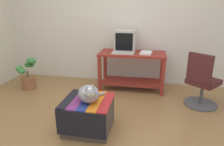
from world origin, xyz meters
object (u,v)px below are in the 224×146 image
(book, at_px, (146,53))
(potted_plant, at_px, (28,76))
(ottoman_with_blanket, at_px, (88,115))
(cat, at_px, (89,94))
(tv_monitor, at_px, (125,41))
(keyboard, at_px, (123,53))
(desk, at_px, (132,65))
(office_chair, at_px, (201,84))

(book, distance_m, potted_plant, 2.32)
(ottoman_with_blanket, distance_m, cat, 0.33)
(tv_monitor, height_order, keyboard, tv_monitor)
(tv_monitor, distance_m, book, 0.46)
(tv_monitor, distance_m, ottoman_with_blanket, 1.77)
(ottoman_with_blanket, height_order, cat, cat)
(cat, bearing_deg, keyboard, 56.84)
(tv_monitor, relative_size, book, 1.51)
(desk, xyz_separation_m, ottoman_with_blanket, (-0.41, -1.51, -0.27))
(cat, bearing_deg, desk, 51.65)
(tv_monitor, relative_size, cat, 0.90)
(keyboard, relative_size, office_chair, 0.45)
(book, bearing_deg, office_chair, -20.26)
(keyboard, xyz_separation_m, book, (0.42, 0.09, 0.01))
(tv_monitor, height_order, book, tv_monitor)
(keyboard, bearing_deg, ottoman_with_blanket, -101.64)
(desk, xyz_separation_m, cat, (-0.37, -1.55, 0.05))
(desk, distance_m, potted_plant, 2.04)
(ottoman_with_blanket, bearing_deg, office_chair, 32.18)
(desk, distance_m, office_chair, 1.28)
(desk, height_order, keyboard, keyboard)
(desk, height_order, cat, desk)
(book, relative_size, ottoman_with_blanket, 0.44)
(keyboard, relative_size, ottoman_with_blanket, 0.65)
(ottoman_with_blanket, relative_size, potted_plant, 0.99)
(desk, relative_size, office_chair, 1.39)
(keyboard, distance_m, office_chair, 1.43)
(potted_plant, relative_size, office_chair, 0.70)
(desk, xyz_separation_m, office_chair, (1.16, -0.52, -0.10))
(tv_monitor, bearing_deg, cat, -98.36)
(keyboard, bearing_deg, office_chair, -18.20)
(potted_plant, bearing_deg, desk, 10.95)
(desk, distance_m, cat, 1.60)
(book, xyz_separation_m, office_chair, (0.91, -0.48, -0.35))
(desk, distance_m, book, 0.36)
(ottoman_with_blanket, bearing_deg, cat, -52.05)
(potted_plant, bearing_deg, office_chair, -2.51)
(tv_monitor, xyz_separation_m, keyboard, (-0.02, -0.22, -0.19))
(tv_monitor, bearing_deg, desk, -31.28)
(keyboard, xyz_separation_m, ottoman_with_blanket, (-0.24, -1.38, -0.52))
(desk, xyz_separation_m, keyboard, (-0.16, -0.13, 0.25))
(book, bearing_deg, cat, -104.80)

